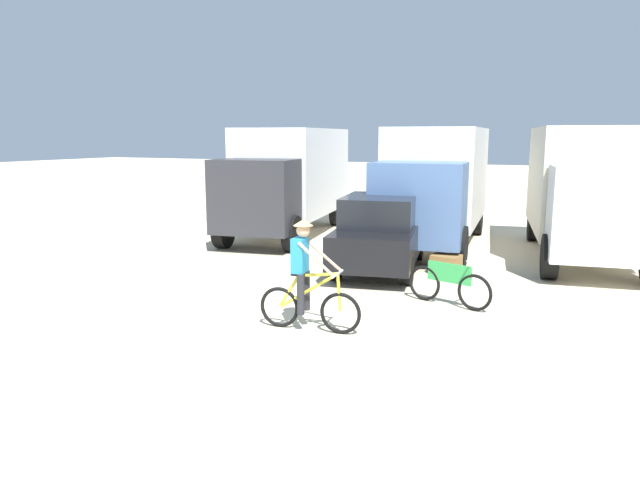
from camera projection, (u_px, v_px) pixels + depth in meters
ground_plane at (204, 348)px, 8.76m from camera, size 120.00×120.00×0.00m
box_truck_avon_van at (288, 176)px, 18.53m from camera, size 3.39×7.03×3.35m
box_truck_white_box at (436, 180)px, 16.70m from camera, size 3.00×6.94×3.35m
box_truck_cream_rv at (585, 185)px, 14.96m from camera, size 3.36×7.03×3.35m
sedan_parked at (380, 233)px, 13.70m from camera, size 2.53×4.46×1.76m
cyclist_orange_shirt at (306, 279)px, 9.41m from camera, size 1.73×0.52×1.82m
bicycle_spare at (449, 285)px, 10.87m from camera, size 1.67×0.66×0.97m
supply_crate at (446, 264)px, 13.44m from camera, size 0.67×0.58×0.43m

